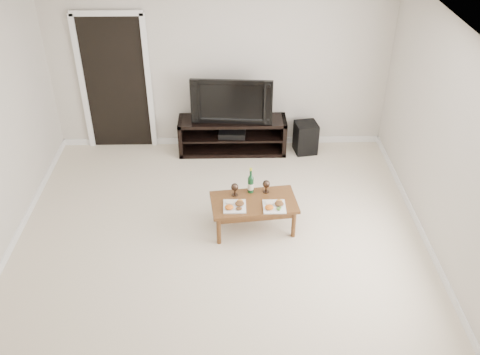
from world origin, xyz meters
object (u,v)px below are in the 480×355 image
object	(u,v)px
media_console	(232,136)
television	(232,99)
coffee_table	(254,215)
subwoofer	(306,138)

from	to	relation	value
media_console	television	bearing A→B (deg)	0.00
television	coffee_table	xyz separation A→B (m)	(0.25, -1.90, -0.68)
television	coffee_table	distance (m)	2.04
television	subwoofer	distance (m)	1.30
media_console	television	world-z (taller)	television
media_console	subwoofer	bearing A→B (deg)	-1.30
television	coffee_table	size ratio (longest dim) A/B	1.15
subwoofer	coffee_table	world-z (taller)	subwoofer
media_console	television	xyz separation A→B (m)	(0.00, 0.00, 0.62)
media_console	subwoofer	xyz separation A→B (m)	(1.12, -0.03, -0.03)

